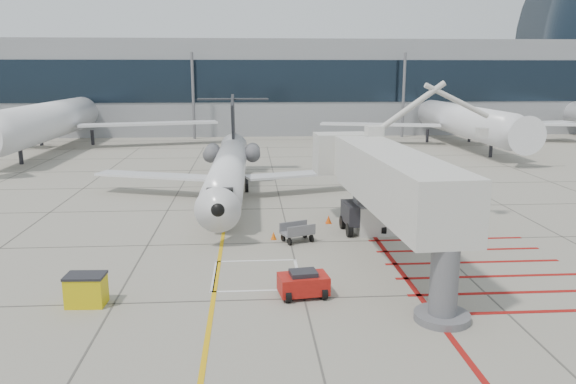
{
  "coord_description": "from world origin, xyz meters",
  "views": [
    {
      "loc": [
        -2.25,
        -26.37,
        9.56
      ],
      "look_at": [
        0.0,
        6.0,
        2.5
      ],
      "focal_mm": 35.0,
      "sensor_mm": 36.0,
      "label": 1
    }
  ],
  "objects": [
    {
      "name": "bg_aircraft_c",
      "position": [
        24.77,
        46.0,
        5.85
      ],
      "size": [
        35.08,
        38.98,
        11.69
      ],
      "primitive_type": null,
      "color": "silver",
      "rests_on": "ground_plane"
    },
    {
      "name": "jet_bridge",
      "position": [
        4.8,
        -0.06,
        3.76
      ],
      "size": [
        9.93,
        19.27,
        7.52
      ],
      "primitive_type": null,
      "rotation": [
        0.0,
        0.0,
        0.05
      ],
      "color": "silver",
      "rests_on": "ground_plane"
    },
    {
      "name": "bg_aircraft_b",
      "position": [
        -25.91,
        46.0,
        6.51
      ],
      "size": [
        39.07,
        43.41,
        13.02
      ],
      "primitive_type": null,
      "color": "silver",
      "rests_on": "ground_plane"
    },
    {
      "name": "terminal_building",
      "position": [
        10.0,
        70.0,
        7.0
      ],
      "size": [
        180.0,
        28.0,
        14.0
      ],
      "primitive_type": "cube",
      "color": "gray",
      "rests_on": "ground_plane"
    },
    {
      "name": "pushback_tug",
      "position": [
        -0.02,
        -3.74,
        0.61
      ],
      "size": [
        2.25,
        1.58,
        1.22
      ],
      "primitive_type": null,
      "rotation": [
        0.0,
        0.0,
        0.14
      ],
      "color": "#AA1610",
      "rests_on": "ground_plane"
    },
    {
      "name": "ground_power_unit",
      "position": [
        5.2,
        5.34,
        0.92
      ],
      "size": [
        2.44,
        1.59,
        1.83
      ],
      "primitive_type": null,
      "rotation": [
        0.0,
        0.0,
        0.1
      ],
      "color": "beige",
      "rests_on": "ground_plane"
    },
    {
      "name": "regional_jet",
      "position": [
        -3.88,
        13.0,
        3.59
      ],
      "size": [
        22.08,
        27.69,
        7.19
      ],
      "primitive_type": null,
      "rotation": [
        0.0,
        0.0,
        -0.01
      ],
      "color": "white",
      "rests_on": "ground_plane"
    },
    {
      "name": "spill_bin",
      "position": [
        -9.08,
        -4.03,
        0.67
      ],
      "size": [
        1.6,
        1.1,
        1.34
      ],
      "primitive_type": null,
      "rotation": [
        0.0,
        0.0,
        -0.05
      ],
      "color": "#CDB70B",
      "rests_on": "ground_plane"
    },
    {
      "name": "cone_side",
      "position": [
        2.72,
        7.91,
        0.26
      ],
      "size": [
        0.38,
        0.38,
        0.53
      ],
      "primitive_type": "cone",
      "color": "#E34D0B",
      "rests_on": "ground_plane"
    },
    {
      "name": "ground_plane",
      "position": [
        0.0,
        0.0,
        0.0
      ],
      "size": [
        260.0,
        260.0,
        0.0
      ],
      "primitive_type": "plane",
      "color": "gray",
      "rests_on": "ground"
    },
    {
      "name": "cone_nose",
      "position": [
        -0.93,
        4.67,
        0.23
      ],
      "size": [
        0.33,
        0.33,
        0.46
      ],
      "primitive_type": "cone",
      "color": "orange",
      "rests_on": "ground_plane"
    },
    {
      "name": "baggage_cart",
      "position": [
        0.4,
        4.16,
        0.56
      ],
      "size": [
        2.05,
        1.69,
        1.11
      ],
      "primitive_type": null,
      "rotation": [
        0.0,
        0.0,
        0.38
      ],
      "color": "slate",
      "rests_on": "ground_plane"
    },
    {
      "name": "terminal_glass_band",
      "position": [
        10.0,
        55.95,
        8.0
      ],
      "size": [
        180.0,
        0.1,
        6.0
      ],
      "primitive_type": "cube",
      "color": "black",
      "rests_on": "ground_plane"
    }
  ]
}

